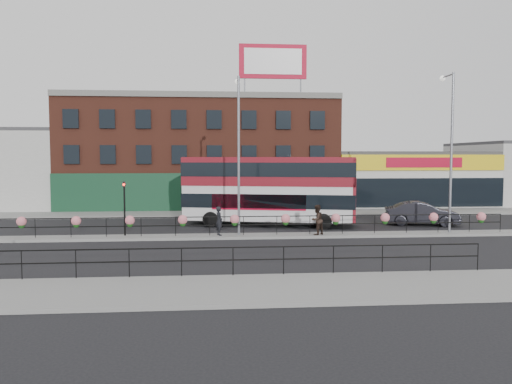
{
  "coord_description": "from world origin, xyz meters",
  "views": [
    {
      "loc": [
        -2.71,
        -29.38,
        4.77
      ],
      "look_at": [
        0.0,
        3.0,
        2.5
      ],
      "focal_mm": 35.0,
      "sensor_mm": 36.0,
      "label": 1
    }
  ],
  "objects": [
    {
      "name": "median_railing",
      "position": [
        -0.0,
        0.0,
        1.05
      ],
      "size": [
        30.04,
        0.56,
        1.23
      ],
      "color": "black",
      "rests_on": "median"
    },
    {
      "name": "ground",
      "position": [
        0.0,
        0.0,
        0.0
      ],
      "size": [
        120.0,
        120.0,
        0.0
      ],
      "primitive_type": "plane",
      "color": "black",
      "rests_on": "ground"
    },
    {
      "name": "north_pavement",
      "position": [
        0.0,
        12.0,
        0.07
      ],
      "size": [
        60.0,
        4.0,
        0.15
      ],
      "primitive_type": "cube",
      "color": "gray",
      "rests_on": "ground"
    },
    {
      "name": "south_railing",
      "position": [
        -2.0,
        -10.1,
        0.96
      ],
      "size": [
        20.04,
        0.05,
        1.12
      ],
      "color": "black",
      "rests_on": "south_pavement"
    },
    {
      "name": "lamp_column_east",
      "position": [
        11.75,
        0.31,
        5.95
      ],
      "size": [
        0.35,
        1.72,
        9.79
      ],
      "color": "slate",
      "rests_on": "median"
    },
    {
      "name": "lamp_column_west",
      "position": [
        -1.27,
        0.34,
        5.72
      ],
      "size": [
        0.34,
        1.65,
        9.4
      ],
      "color": "slate",
      "rests_on": "median"
    },
    {
      "name": "supermarket",
      "position": [
        16.0,
        19.9,
        2.65
      ],
      "size": [
        15.0,
        12.25,
        5.3
      ],
      "color": "silver",
      "rests_on": "ground"
    },
    {
      "name": "yellow_line_inner",
      "position": [
        0.0,
        -9.7,
        0.01
      ],
      "size": [
        60.0,
        0.1,
        0.01
      ],
      "primitive_type": "cube",
      "color": "gold",
      "rests_on": "ground"
    },
    {
      "name": "car",
      "position": [
        11.8,
        4.33,
        0.82
      ],
      "size": [
        4.16,
        5.84,
        1.65
      ],
      "primitive_type": "imported",
      "rotation": [
        0.0,
        0.0,
        1.32
      ],
      "color": "black",
      "rests_on": "ground"
    },
    {
      "name": "double_decker_bus",
      "position": [
        1.1,
        4.97,
        2.94
      ],
      "size": [
        12.13,
        5.42,
        4.78
      ],
      "color": "silver",
      "rests_on": "ground"
    },
    {
      "name": "pedestrian_b",
      "position": [
        3.37,
        -0.28,
        1.05
      ],
      "size": [
        1.52,
        1.51,
        1.79
      ],
      "primitive_type": "imported",
      "rotation": [
        0.0,
        0.0,
        3.79
      ],
      "color": "black",
      "rests_on": "median"
    },
    {
      "name": "billboard",
      "position": [
        2.5,
        14.99,
        13.18
      ],
      "size": [
        6.0,
        0.29,
        4.4
      ],
      "color": "#A80621",
      "rests_on": "brick_building"
    },
    {
      "name": "yellow_line_outer",
      "position": [
        0.0,
        -9.88,
        0.01
      ],
      "size": [
        60.0,
        0.1,
        0.01
      ],
      "primitive_type": "cube",
      "color": "gold",
      "rests_on": "ground"
    },
    {
      "name": "south_pavement",
      "position": [
        0.0,
        -12.0,
        0.07
      ],
      "size": [
        60.0,
        4.0,
        0.15
      ],
      "primitive_type": "cube",
      "color": "gray",
      "rests_on": "ground"
    },
    {
      "name": "pedestrian_a",
      "position": [
        -2.44,
        0.01,
        1.01
      ],
      "size": [
        0.9,
        0.83,
        1.71
      ],
      "primitive_type": "imported",
      "rotation": [
        0.0,
        0.0,
        1.94
      ],
      "color": "black",
      "rests_on": "median"
    },
    {
      "name": "traffic_light_median",
      "position": [
        -8.0,
        0.39,
        2.47
      ],
      "size": [
        0.15,
        0.28,
        3.65
      ],
      "color": "black",
      "rests_on": "median"
    },
    {
      "name": "median",
      "position": [
        0.0,
        0.0,
        0.07
      ],
      "size": [
        60.0,
        1.6,
        0.15
      ],
      "primitive_type": "cube",
      "color": "gray",
      "rests_on": "ground"
    },
    {
      "name": "brick_building",
      "position": [
        -4.0,
        19.96,
        5.13
      ],
      "size": [
        25.0,
        12.21,
        10.3
      ],
      "color": "brown",
      "rests_on": "ground"
    }
  ]
}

